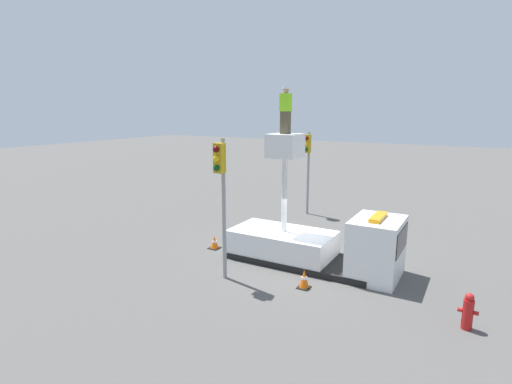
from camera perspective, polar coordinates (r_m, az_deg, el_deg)
The scene contains 8 objects.
ground_plane at distance 16.13m, azimuth 6.46°, elevation -9.92°, with size 120.00×120.00×0.00m, color #565451.
bucket_truck at distance 15.61m, azimuth 8.53°, elevation -7.12°, with size 6.61×2.30×5.01m.
worker at distance 15.33m, azimuth 4.25°, elevation 11.56°, with size 0.40×0.26×1.75m.
traffic_light_pole at distance 13.56m, azimuth -5.02°, elevation 1.51°, with size 0.34×0.57×4.98m.
traffic_light_across at distance 22.66m, azimuth 7.38°, elevation 5.06°, with size 0.34×0.57×4.71m.
fire_hydrant at distance 12.75m, azimuth 28.03°, elevation -14.84°, with size 0.52×0.28×1.05m.
traffic_cone_rear at distance 17.53m, azimuth -5.96°, elevation -7.19°, with size 0.46×0.46×0.57m.
traffic_cone_curbside at distance 13.86m, azimuth 6.88°, elevation -12.28°, with size 0.41×0.41×0.65m.
Camera 1 is at (5.85, -13.82, 5.91)m, focal length 28.00 mm.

